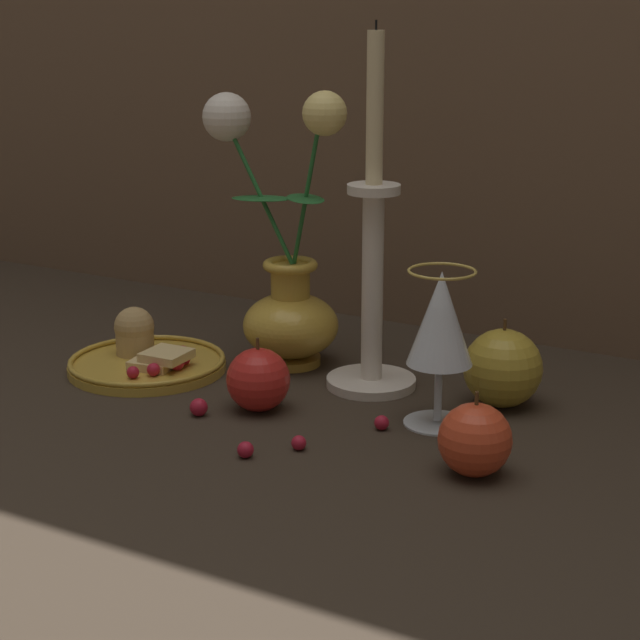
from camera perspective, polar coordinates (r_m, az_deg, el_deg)
ground_plane at (r=1.13m, az=-0.83°, el=-4.77°), size 2.40×2.40×0.00m
vase at (r=1.24m, az=-1.86°, el=2.29°), size 0.18×0.11×0.32m
plate_with_pastries at (r=1.26m, az=-9.29°, el=-1.91°), size 0.18×0.18×0.07m
wine_glass at (r=1.06m, az=6.44°, el=-0.27°), size 0.07×0.07×0.16m
candlestick at (r=1.16m, az=2.82°, el=2.14°), size 0.10×0.10×0.39m
apple_beside_vase at (r=1.12m, az=-3.31°, el=-3.20°), size 0.07×0.07×0.08m
apple_near_glass at (r=1.14m, az=9.72°, el=-2.55°), size 0.08×0.08×0.10m
apple_at_table_edge at (r=0.97m, az=8.26°, el=-6.34°), size 0.07×0.07×0.08m
berry_near_plate at (r=1.19m, az=-2.59°, el=-3.19°), size 0.02×0.02×0.02m
berry_front_center at (r=1.01m, az=-4.00°, el=-6.92°), size 0.02×0.02×0.02m
berry_by_glass_stem at (r=1.11m, az=-6.49°, el=-4.64°), size 0.02×0.02×0.02m
berry_under_candlestick at (r=1.02m, az=-1.14°, el=-6.57°), size 0.01×0.01×0.01m
berry_far_right at (r=1.07m, az=3.31°, el=-5.49°), size 0.02×0.02×0.02m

